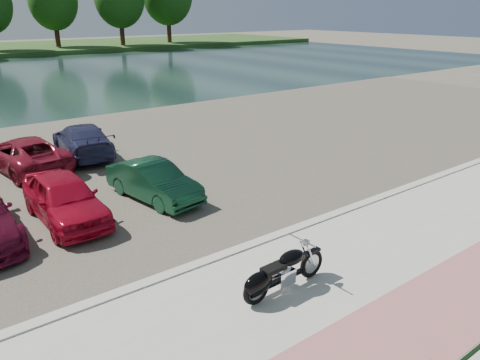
# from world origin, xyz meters

# --- Properties ---
(ground) EXTENTS (200.00, 200.00, 0.00)m
(ground) POSITION_xyz_m (0.00, 0.00, 0.00)
(ground) COLOR #595447
(ground) RESTS_ON ground
(promenade) EXTENTS (60.00, 6.00, 0.10)m
(promenade) POSITION_xyz_m (0.00, -1.00, 0.05)
(promenade) COLOR #B1AEA7
(promenade) RESTS_ON ground
(pink_path) EXTENTS (60.00, 2.00, 0.01)m
(pink_path) POSITION_xyz_m (0.00, -2.50, 0.10)
(pink_path) COLOR #A9685F
(pink_path) RESTS_ON promenade
(kerb) EXTENTS (60.00, 0.30, 0.14)m
(kerb) POSITION_xyz_m (0.00, 2.00, 0.07)
(kerb) COLOR #B1AEA7
(kerb) RESTS_ON ground
(parking_lot) EXTENTS (60.00, 18.00, 0.04)m
(parking_lot) POSITION_xyz_m (0.00, 11.00, 0.02)
(parking_lot) COLOR #423F36
(parking_lot) RESTS_ON ground
(motorcycle) EXTENTS (2.33, 0.75, 1.05)m
(motorcycle) POSITION_xyz_m (-1.33, -0.05, 0.56)
(motorcycle) COLOR black
(motorcycle) RESTS_ON promenade
(car_4) EXTENTS (1.65, 4.06, 1.38)m
(car_4) POSITION_xyz_m (-3.67, 6.54, 0.73)
(car_4) COLOR #B20B26
(car_4) RESTS_ON parking_lot
(car_5) EXTENTS (1.86, 3.86, 1.22)m
(car_5) POSITION_xyz_m (-0.86, 6.47, 0.65)
(car_5) COLOR #0F3A23
(car_5) RESTS_ON parking_lot
(car_10) EXTENTS (2.75, 4.86, 1.28)m
(car_10) POSITION_xyz_m (-3.39, 12.14, 0.68)
(car_10) COLOR maroon
(car_10) RESTS_ON parking_lot
(car_11) EXTENTS (2.48, 4.84, 1.34)m
(car_11) POSITION_xyz_m (-0.97, 12.63, 0.71)
(car_11) COLOR #2A2C53
(car_11) RESTS_ON parking_lot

